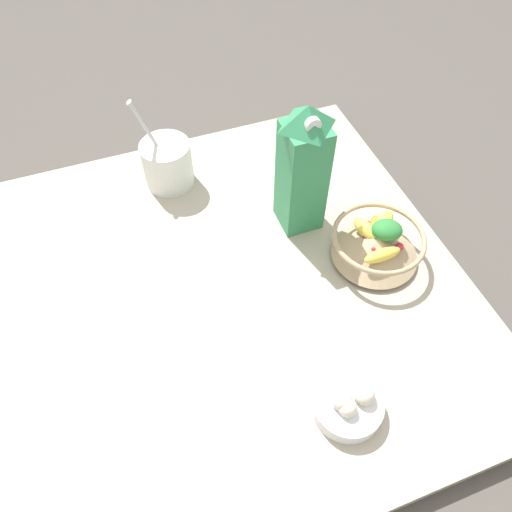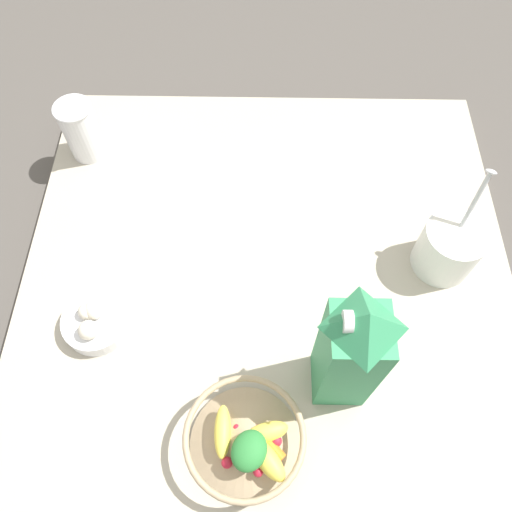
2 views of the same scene
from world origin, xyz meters
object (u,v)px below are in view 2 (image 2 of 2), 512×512
(fruit_bowl, at_px, (246,440))
(milk_carton, at_px, (350,353))
(drinking_cup, at_px, (81,129))
(yogurt_tub, at_px, (450,247))
(garlic_bowl, at_px, (95,321))

(fruit_bowl, bearing_deg, milk_carton, 125.46)
(milk_carton, xyz_separation_m, drinking_cup, (-0.49, -0.50, -0.08))
(fruit_bowl, xyz_separation_m, milk_carton, (-0.10, 0.15, 0.10))
(yogurt_tub, bearing_deg, drinking_cup, -110.11)
(milk_carton, distance_m, drinking_cup, 0.70)
(yogurt_tub, bearing_deg, milk_carton, -42.61)
(garlic_bowl, bearing_deg, fruit_bowl, 53.90)
(milk_carton, relative_size, yogurt_tub, 1.35)
(yogurt_tub, distance_m, garlic_bowl, 0.64)
(drinking_cup, bearing_deg, milk_carton, 45.67)
(fruit_bowl, bearing_deg, yogurt_tub, 133.01)
(yogurt_tub, xyz_separation_m, garlic_bowl, (0.14, -0.63, -0.04))
(drinking_cup, bearing_deg, yogurt_tub, 69.89)
(milk_carton, relative_size, garlic_bowl, 2.51)
(drinking_cup, distance_m, garlic_bowl, 0.41)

